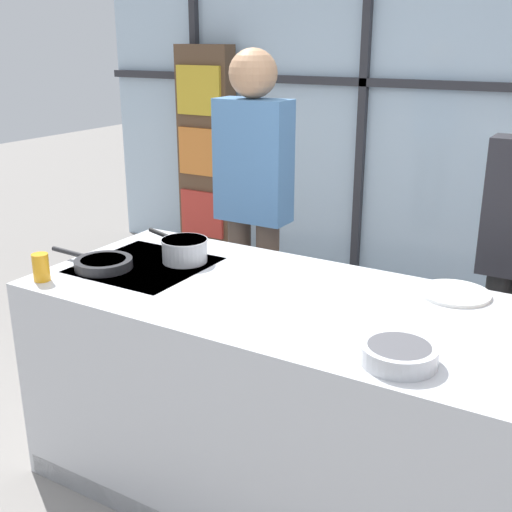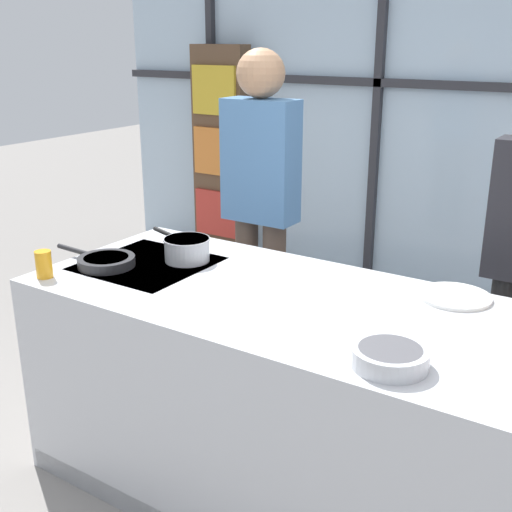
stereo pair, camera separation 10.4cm
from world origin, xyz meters
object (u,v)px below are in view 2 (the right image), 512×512
Objects in this scene: mixing_bowl at (390,356)px; frying_pan at (105,261)px; white_plate at (455,296)px; saucepan at (187,248)px; spectator_far_left at (260,193)px; juice_glass_near at (44,264)px.

frying_pan is at bearing 172.69° from mixing_bowl.
frying_pan is 1.47m from white_plate.
frying_pan is at bearing -135.43° from saucepan.
spectator_far_left is at bearing 81.22° from frying_pan.
saucepan is at bearing -169.22° from white_plate.
spectator_far_left reaches higher than white_plate.
juice_glass_near is at bearing -177.67° from mixing_bowl.
mixing_bowl is (1.13, -0.43, -0.02)m from saucepan.
saucepan reaches higher than white_plate.
spectator_far_left is 4.87× the size of saucepan.
saucepan reaches higher than frying_pan.
mixing_bowl is (-0.01, -0.64, 0.03)m from white_plate.
spectator_far_left reaches higher than mixing_bowl.
mixing_bowl is (1.38, -0.18, 0.01)m from frying_pan.
frying_pan is 0.36m from saucepan.
saucepan is 0.61m from juice_glass_near.
white_plate is at bearing 18.56° from frying_pan.
juice_glass_near is at bearing -126.56° from saucepan.
saucepan reaches higher than mixing_bowl.
saucepan is 1.16m from white_plate.
frying_pan is 0.26m from juice_glass_near.
juice_glass_near is (-1.50, -0.70, 0.05)m from white_plate.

